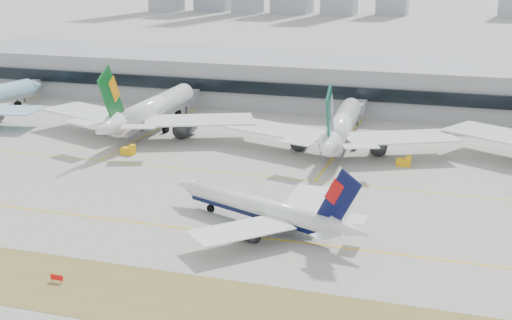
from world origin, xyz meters
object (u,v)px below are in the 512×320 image
(widebody_eva, at_px, (151,111))
(terminal, at_px, (335,81))
(taxiing_airliner, at_px, (266,210))
(widebody_cathay, at_px, (341,128))

(widebody_eva, bearing_deg, terminal, -38.19)
(taxiing_airliner, xyz_separation_m, widebody_eva, (-52.16, 59.71, 2.50))
(widebody_eva, distance_m, terminal, 69.47)
(widebody_eva, height_order, widebody_cathay, widebody_eva)
(widebody_cathay, distance_m, terminal, 58.55)
(taxiing_airliner, bearing_deg, terminal, -62.79)
(taxiing_airliner, height_order, terminal, terminal)
(widebody_eva, relative_size, widebody_cathay, 1.07)
(widebody_eva, distance_m, widebody_cathay, 54.92)
(widebody_eva, bearing_deg, widebody_cathay, -92.83)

